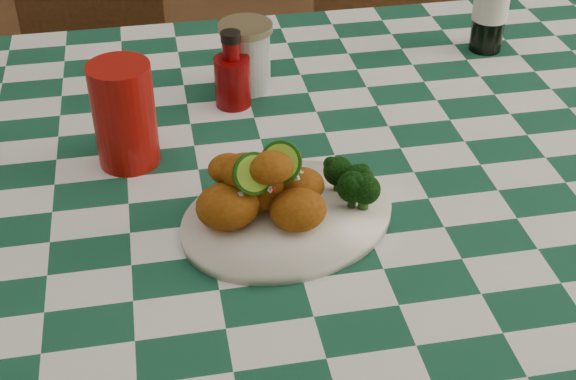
{
  "coord_description": "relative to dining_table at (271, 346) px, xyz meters",
  "views": [
    {
      "loc": [
        -0.15,
        -0.97,
        1.45
      ],
      "look_at": [
        0.0,
        -0.15,
        0.84
      ],
      "focal_mm": 50.0,
      "sensor_mm": 36.0,
      "label": 1
    }
  ],
  "objects": [
    {
      "name": "broccoli_side",
      "position": [
        0.09,
        -0.14,
        0.44
      ],
      "size": [
        0.07,
        0.07,
        0.06
      ],
      "primitive_type": null,
      "color": "black",
      "rests_on": "plate"
    },
    {
      "name": "dining_table",
      "position": [
        0.0,
        0.0,
        0.0
      ],
      "size": [
        1.66,
        1.06,
        0.79
      ],
      "primitive_type": null,
      "color": "#154833",
      "rests_on": "ground"
    },
    {
      "name": "ketchup_bottle",
      "position": [
        -0.03,
        0.18,
        0.46
      ],
      "size": [
        0.08,
        0.08,
        0.13
      ],
      "primitive_type": null,
      "rotation": [
        0.0,
        0.0,
        -0.36
      ],
      "color": "#6B0505",
      "rests_on": "dining_table"
    },
    {
      "name": "red_tumbler",
      "position": [
        -0.2,
        0.04,
        0.47
      ],
      "size": [
        0.09,
        0.09,
        0.16
      ],
      "primitive_type": "cylinder",
      "rotation": [
        0.0,
        0.0,
        0.0
      ],
      "color": "#8F0C07",
      "rests_on": "dining_table"
    },
    {
      "name": "wooden_chair_right",
      "position": [
        0.46,
        0.68,
        0.09
      ],
      "size": [
        0.49,
        0.51,
        0.96
      ],
      "primitive_type": null,
      "rotation": [
        0.0,
        0.0,
        -0.12
      ],
      "color": "#472814",
      "rests_on": "ground"
    },
    {
      "name": "plate",
      "position": [
        0.0,
        -0.15,
        0.4
      ],
      "size": [
        0.35,
        0.31,
        0.02
      ],
      "primitive_type": null,
      "rotation": [
        0.0,
        0.0,
        0.34
      ],
      "color": "white",
      "rests_on": "dining_table"
    },
    {
      "name": "wooden_chair_left",
      "position": [
        -0.34,
        0.73,
        0.02
      ],
      "size": [
        0.49,
        0.5,
        0.82
      ],
      "primitive_type": null,
      "rotation": [
        0.0,
        0.0,
        -0.37
      ],
      "color": "#472814",
      "rests_on": "ground"
    },
    {
      "name": "fried_chicken_pile",
      "position": [
        -0.02,
        -0.15,
        0.46
      ],
      "size": [
        0.15,
        0.11,
        0.1
      ],
      "primitive_type": null,
      "color": "#8E4F0D",
      "rests_on": "plate"
    },
    {
      "name": "mason_jar",
      "position": [
        0.0,
        0.23,
        0.45
      ],
      "size": [
        0.09,
        0.09,
        0.12
      ],
      "primitive_type": null,
      "rotation": [
        0.0,
        0.0,
        -0.0
      ],
      "color": "#B2BCBA",
      "rests_on": "dining_table"
    }
  ]
}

